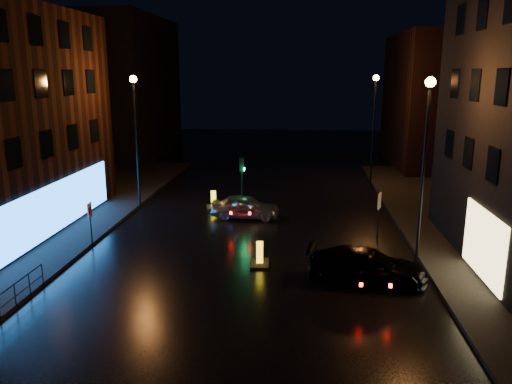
{
  "coord_description": "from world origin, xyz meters",
  "views": [
    {
      "loc": [
        2.4,
        -16.12,
        8.56
      ],
      "look_at": [
        0.24,
        7.7,
        2.8
      ],
      "focal_mm": 35.0,
      "sensor_mm": 36.0,
      "label": 1
    }
  ],
  "objects_px": {
    "dark_sedan": "(366,266)",
    "bollard_near": "(260,260)",
    "traffic_signal": "(242,204)",
    "road_sign_right": "(379,205)",
    "road_sign_left": "(90,214)",
    "silver_hatchback": "(245,207)",
    "bollard_far": "(214,204)"
  },
  "relations": [
    {
      "from": "silver_hatchback",
      "to": "road_sign_left",
      "type": "height_order",
      "value": "road_sign_left"
    },
    {
      "from": "silver_hatchback",
      "to": "road_sign_right",
      "type": "relative_size",
      "value": 1.61
    },
    {
      "from": "bollard_near",
      "to": "road_sign_left",
      "type": "relative_size",
      "value": 0.56
    },
    {
      "from": "road_sign_left",
      "to": "traffic_signal",
      "type": "bearing_deg",
      "value": 41.54
    },
    {
      "from": "traffic_signal",
      "to": "bollard_far",
      "type": "xyz_separation_m",
      "value": [
        -1.93,
        0.58,
        -0.25
      ]
    },
    {
      "from": "road_sign_right",
      "to": "dark_sedan",
      "type": "bearing_deg",
      "value": 97.31
    },
    {
      "from": "traffic_signal",
      "to": "silver_hatchback",
      "type": "relative_size",
      "value": 0.85
    },
    {
      "from": "traffic_signal",
      "to": "bollard_near",
      "type": "height_order",
      "value": "traffic_signal"
    },
    {
      "from": "dark_sedan",
      "to": "road_sign_right",
      "type": "relative_size",
      "value": 1.94
    },
    {
      "from": "silver_hatchback",
      "to": "bollard_near",
      "type": "xyz_separation_m",
      "value": [
        1.5,
        -7.42,
        -0.45
      ]
    },
    {
      "from": "bollard_far",
      "to": "silver_hatchback",
      "type": "bearing_deg",
      "value": -54.32
    },
    {
      "from": "traffic_signal",
      "to": "road_sign_left",
      "type": "relative_size",
      "value": 1.5
    },
    {
      "from": "dark_sedan",
      "to": "road_sign_right",
      "type": "xyz_separation_m",
      "value": [
        1.27,
        5.53,
        1.18
      ]
    },
    {
      "from": "dark_sedan",
      "to": "bollard_near",
      "type": "distance_m",
      "value": 4.85
    },
    {
      "from": "silver_hatchback",
      "to": "bollard_near",
      "type": "bearing_deg",
      "value": -166.82
    },
    {
      "from": "bollard_near",
      "to": "road_sign_right",
      "type": "bearing_deg",
      "value": 32.11
    },
    {
      "from": "traffic_signal",
      "to": "silver_hatchback",
      "type": "height_order",
      "value": "traffic_signal"
    },
    {
      "from": "road_sign_left",
      "to": "dark_sedan",
      "type": "bearing_deg",
      "value": -18.98
    },
    {
      "from": "road_sign_left",
      "to": "silver_hatchback",
      "type": "bearing_deg",
      "value": 33.95
    },
    {
      "from": "traffic_signal",
      "to": "dark_sedan",
      "type": "distance_m",
      "value": 12.18
    },
    {
      "from": "traffic_signal",
      "to": "road_sign_right",
      "type": "bearing_deg",
      "value": -32.01
    },
    {
      "from": "traffic_signal",
      "to": "road_sign_left",
      "type": "xyz_separation_m",
      "value": [
        -6.7,
        -7.31,
        1.22
      ]
    },
    {
      "from": "road_sign_left",
      "to": "bollard_near",
      "type": "bearing_deg",
      "value": -16.11
    },
    {
      "from": "dark_sedan",
      "to": "bollard_near",
      "type": "relative_size",
      "value": 3.79
    },
    {
      "from": "bollard_near",
      "to": "bollard_far",
      "type": "distance_m",
      "value": 10.15
    },
    {
      "from": "silver_hatchback",
      "to": "traffic_signal",
      "type": "bearing_deg",
      "value": 15.54
    },
    {
      "from": "road_sign_right",
      "to": "road_sign_left",
      "type": "bearing_deg",
      "value": 30.1
    },
    {
      "from": "silver_hatchback",
      "to": "bollard_near",
      "type": "height_order",
      "value": "silver_hatchback"
    },
    {
      "from": "dark_sedan",
      "to": "road_sign_right",
      "type": "distance_m",
      "value": 5.8
    },
    {
      "from": "traffic_signal",
      "to": "road_sign_left",
      "type": "distance_m",
      "value": 9.99
    },
    {
      "from": "bollard_near",
      "to": "road_sign_left",
      "type": "height_order",
      "value": "road_sign_left"
    },
    {
      "from": "traffic_signal",
      "to": "bollard_near",
      "type": "relative_size",
      "value": 2.66
    }
  ]
}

